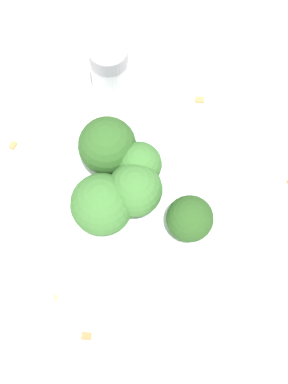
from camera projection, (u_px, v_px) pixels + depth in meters
ground_plane at (144, 226)px, 0.59m from camera, size 3.00×3.00×0.00m
bowl at (144, 216)px, 0.57m from camera, size 0.18×0.18×0.05m
broccoli_floret_0 at (139, 165)px, 0.53m from camera, size 0.04×0.04×0.05m
broccoli_floret_1 at (190, 219)px, 0.52m from camera, size 0.04×0.04×0.04m
broccoli_floret_2 at (107, 146)px, 0.53m from camera, size 0.05×0.05×0.06m
broccoli_floret_3 at (135, 191)px, 0.52m from camera, size 0.05×0.05×0.06m
broccoli_floret_4 at (102, 205)px, 0.52m from camera, size 0.05×0.05×0.05m
pepper_shaker at (110, 74)px, 0.61m from camera, size 0.04×0.04×0.08m
almond_crumb_0 at (86, 336)px, 0.55m from camera, size 0.01×0.01×0.01m
almond_crumb_1 at (56, 297)px, 0.57m from camera, size 0.01×0.01×0.01m
almond_crumb_2 at (13, 144)px, 0.62m from camera, size 0.01×0.01×0.01m
almond_crumb_4 at (200, 99)px, 0.64m from camera, size 0.01×0.01×0.01m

